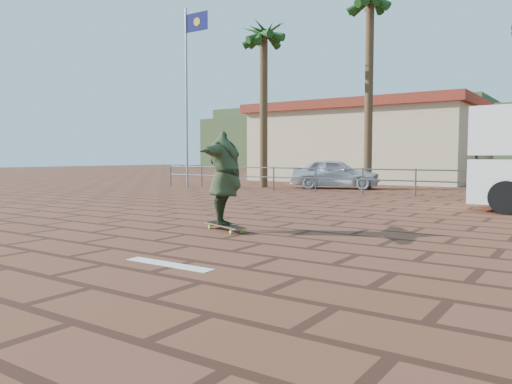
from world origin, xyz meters
TOP-DOWN VIEW (x-y plane):
  - ground at (0.00, 0.00)m, footprint 120.00×120.00m
  - paint_stripe at (0.70, -1.20)m, footprint 1.40×0.22m
  - guardrail at (0.00, 12.00)m, footprint 24.06×0.06m
  - flagpole at (-9.87, 11.00)m, footprint 1.30×0.10m
  - palm_far_left at (-7.50, 13.50)m, footprint 2.40×2.40m
  - palm_left at (-3.00, 15.00)m, footprint 2.40×2.40m
  - building_west at (-6.00, 22.00)m, footprint 12.60×7.60m
  - hill_back at (-22.00, 56.00)m, footprint 35.00×14.00m
  - longboard at (-0.54, 1.61)m, footprint 1.19×0.68m
  - skateboarder at (-0.54, 1.61)m, footprint 1.41×2.27m
  - car_silver at (-4.33, 14.50)m, footprint 4.21×2.76m

SIDE VIEW (x-z plane):
  - ground at x=0.00m, z-range 0.00..0.00m
  - paint_stripe at x=0.70m, z-range 0.00..0.01m
  - longboard at x=-0.54m, z-range 0.04..0.15m
  - car_silver at x=-4.33m, z-range 0.00..1.33m
  - guardrail at x=0.00m, z-range 0.18..1.18m
  - skateboarder at x=-0.54m, z-range 0.12..1.91m
  - building_west at x=-6.00m, z-range 0.03..4.53m
  - hill_back at x=-22.00m, z-range 0.00..8.00m
  - flagpole at x=-9.87m, z-range 0.64..8.64m
  - palm_far_left at x=-7.50m, z-range 2.71..10.96m
  - palm_left at x=-3.00m, z-range 3.23..12.68m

